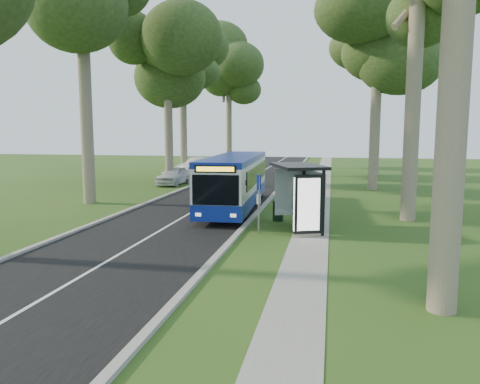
# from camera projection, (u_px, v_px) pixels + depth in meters

# --- Properties ---
(ground) EXTENTS (120.00, 120.00, 0.00)m
(ground) POSITION_uv_depth(u_px,v_px,m) (232.00, 242.00, 18.46)
(ground) COLOR #274716
(ground) RESTS_ON ground
(road) EXTENTS (7.00, 100.00, 0.02)m
(road) POSITION_uv_depth(u_px,v_px,m) (211.00, 201.00, 28.86)
(road) COLOR black
(road) RESTS_ON ground
(kerb_east) EXTENTS (0.25, 100.00, 0.12)m
(kerb_east) POSITION_uv_depth(u_px,v_px,m) (267.00, 202.00, 28.18)
(kerb_east) COLOR #9E9B93
(kerb_east) RESTS_ON ground
(kerb_west) EXTENTS (0.25, 100.00, 0.12)m
(kerb_west) POSITION_uv_depth(u_px,v_px,m) (157.00, 199.00, 29.52)
(kerb_west) COLOR #9E9B93
(kerb_west) RESTS_ON ground
(centre_line) EXTENTS (0.12, 100.00, 0.00)m
(centre_line) POSITION_uv_depth(u_px,v_px,m) (211.00, 201.00, 28.86)
(centre_line) COLOR white
(centre_line) RESTS_ON road
(footpath) EXTENTS (1.50, 100.00, 0.02)m
(footpath) POSITION_uv_depth(u_px,v_px,m) (317.00, 205.00, 27.62)
(footpath) COLOR gray
(footpath) RESTS_ON ground
(bus) EXTENTS (2.89, 11.30, 2.97)m
(bus) POSITION_uv_depth(u_px,v_px,m) (235.00, 182.00, 26.00)
(bus) COLOR silver
(bus) RESTS_ON ground
(bus_stop_sign) EXTENTS (0.14, 0.35, 2.56)m
(bus_stop_sign) POSITION_uv_depth(u_px,v_px,m) (259.00, 197.00, 19.71)
(bus_stop_sign) COLOR gray
(bus_stop_sign) RESTS_ON ground
(bus_shelter) EXTENTS (2.86, 3.78, 2.89)m
(bus_shelter) POSITION_uv_depth(u_px,v_px,m) (301.00, 185.00, 19.96)
(bus_shelter) COLOR black
(bus_shelter) RESTS_ON ground
(litter_bin) EXTENTS (0.55, 0.55, 0.96)m
(litter_bin) POSITION_uv_depth(u_px,v_px,m) (278.00, 211.00, 22.67)
(litter_bin) COLOR black
(litter_bin) RESTS_ON ground
(car_white) EXTENTS (1.94, 4.48, 1.50)m
(car_white) POSITION_uv_depth(u_px,v_px,m) (174.00, 175.00, 37.84)
(car_white) COLOR silver
(car_white) RESTS_ON ground
(car_silver) EXTENTS (3.56, 5.51, 1.72)m
(car_silver) POSITION_uv_depth(u_px,v_px,m) (199.00, 166.00, 46.41)
(car_silver) COLOR #ABAEB3
(car_silver) RESTS_ON ground
(tree_west_c) EXTENTS (5.20, 5.20, 14.44)m
(tree_west_c) POSITION_uv_depth(u_px,v_px,m) (167.00, 48.00, 36.30)
(tree_west_c) COLOR #7A6B56
(tree_west_c) RESTS_ON ground
(tree_west_d) EXTENTS (5.20, 5.20, 15.94)m
(tree_west_d) POSITION_uv_depth(u_px,v_px,m) (182.00, 55.00, 46.27)
(tree_west_d) COLOR #7A6B56
(tree_west_d) RESTS_ON ground
(tree_west_e) EXTENTS (5.20, 5.20, 15.03)m
(tree_west_e) POSITION_uv_depth(u_px,v_px,m) (229.00, 73.00, 55.60)
(tree_west_e) COLOR #7A6B56
(tree_west_e) RESTS_ON ground
(tree_east_c) EXTENTS (5.20, 5.20, 15.83)m
(tree_east_c) POSITION_uv_depth(u_px,v_px,m) (378.00, 26.00, 33.14)
(tree_east_c) COLOR #7A6B56
(tree_east_c) RESTS_ON ground
(tree_east_d) EXTENTS (5.20, 5.20, 15.67)m
(tree_east_d) POSITION_uv_depth(u_px,v_px,m) (379.00, 54.00, 44.60)
(tree_east_d) COLOR #7A6B56
(tree_east_d) RESTS_ON ground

